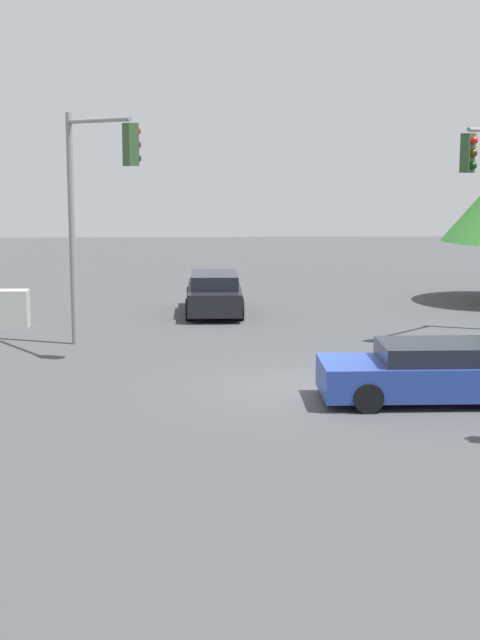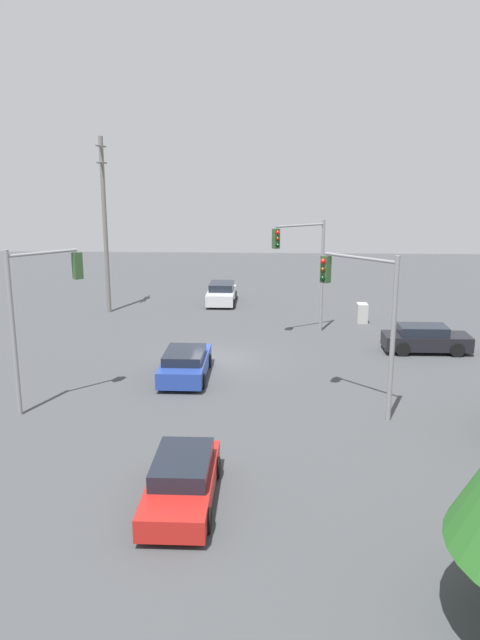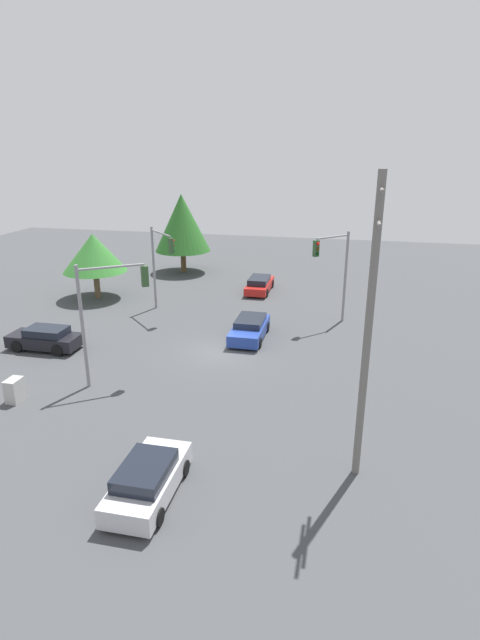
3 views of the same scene
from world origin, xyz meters
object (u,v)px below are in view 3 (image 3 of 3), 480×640
object	(u,v)px
sedan_dark	(45,338)
traffic_signal_main	(108,303)
traffic_signal_cross	(160,257)
traffic_signal_aux	(334,263)
sedan_silver	(148,479)
electrical_cabinet	(15,390)
sedan_red	(259,284)
sedan_blue	(250,328)

from	to	relation	value
sedan_dark	traffic_signal_main	xyz separation A→B (m)	(-3.24, -6.10, 3.68)
traffic_signal_cross	traffic_signal_aux	distance (m)	12.29
sedan_dark	traffic_signal_aux	size ratio (longest dim) A/B	0.68
sedan_silver	electrical_cabinet	size ratio (longest dim) A/B	3.70
sedan_silver	traffic_signal_aux	distance (m)	20.79
traffic_signal_cross	sedan_dark	bearing A→B (deg)	-73.26
sedan_red	sedan_blue	size ratio (longest dim) A/B	1.01
traffic_signal_cross	electrical_cabinet	world-z (taller)	traffic_signal_cross
traffic_signal_aux	sedan_dark	bearing A→B (deg)	-18.09
traffic_signal_main	traffic_signal_aux	distance (m)	15.80
sedan_dark	sedan_blue	bearing A→B (deg)	-68.89
traffic_signal_cross	sedan_blue	bearing A→B (deg)	19.02
sedan_blue	sedan_dark	distance (m)	12.63
sedan_blue	traffic_signal_main	size ratio (longest dim) A/B	0.73
electrical_cabinet	traffic_signal_main	bearing A→B (deg)	-51.71
traffic_signal_main	electrical_cabinet	distance (m)	6.10
traffic_signal_aux	traffic_signal_cross	bearing A→B (deg)	-43.66
traffic_signal_aux	sedan_red	bearing A→B (deg)	-92.08
sedan_blue	traffic_signal_main	distance (m)	10.34
traffic_signal_main	traffic_signal_cross	bearing A→B (deg)	63.14
sedan_red	traffic_signal_aux	world-z (taller)	traffic_signal_aux
sedan_blue	sedan_dark	world-z (taller)	sedan_dark
sedan_silver	traffic_signal_aux	xyz separation A→B (m)	(19.74, -5.43, 3.60)
traffic_signal_main	traffic_signal_cross	distance (m)	11.53
traffic_signal_cross	electrical_cabinet	distance (m)	15.00
sedan_blue	electrical_cabinet	world-z (taller)	sedan_blue
sedan_red	traffic_signal_main	xyz separation A→B (m)	(-18.50, 4.36, 3.74)
sedan_red	electrical_cabinet	size ratio (longest dim) A/B	4.05
sedan_silver	electrical_cabinet	distance (m)	10.36
traffic_signal_main	traffic_signal_cross	size ratio (longest dim) A/B	1.03
traffic_signal_cross	traffic_signal_aux	world-z (taller)	traffic_signal_aux
traffic_signal_cross	sedan_silver	bearing A→B (deg)	-25.16
sedan_dark	electrical_cabinet	bearing A→B (deg)	-159.36
sedan_dark	traffic_signal_main	size ratio (longest dim) A/B	0.68
sedan_dark	sedan_red	bearing A→B (deg)	-34.42
sedan_silver	traffic_signal_main	size ratio (longest dim) A/B	0.67
traffic_signal_cross	traffic_signal_aux	size ratio (longest dim) A/B	0.98
sedan_blue	traffic_signal_aux	size ratio (longest dim) A/B	0.73
sedan_dark	traffic_signal_main	distance (m)	7.83
traffic_signal_main	sedan_dark	bearing A→B (deg)	117.15
traffic_signal_main	sedan_red	bearing A→B (deg)	41.86
sedan_blue	traffic_signal_aux	bearing A→B (deg)	-142.28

